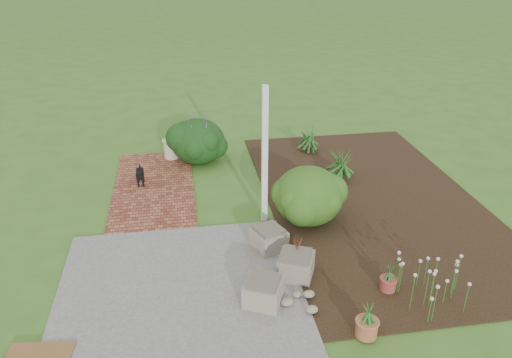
{
  "coord_description": "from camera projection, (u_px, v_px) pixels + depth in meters",
  "views": [
    {
      "loc": [
        -1.08,
        -7.56,
        4.63
      ],
      "look_at": [
        0.2,
        0.4,
        0.7
      ],
      "focal_mm": 35.0,
      "sensor_mm": 36.0,
      "label": 1
    }
  ],
  "objects": [
    {
      "name": "terracotta_pot_small_left",
      "position": [
        388.0,
        284.0,
        7.18
      ],
      "size": [
        0.3,
        0.3,
        0.19
      ],
      "primitive_type": "cylinder",
      "rotation": [
        0.0,
        0.0,
        -0.34
      ],
      "color": "#983C33",
      "rests_on": "garden_bed"
    },
    {
      "name": "terracotta_pot_small_right",
      "position": [
        367.0,
        328.0,
        6.33
      ],
      "size": [
        0.34,
        0.34,
        0.24
      ],
      "primitive_type": "cylinder",
      "rotation": [
        0.0,
        0.0,
        -0.27
      ],
      "color": "#AE5C3B",
      "rests_on": "garden_bed"
    },
    {
      "name": "pink_flower_patch",
      "position": [
        436.0,
        283.0,
        6.85
      ],
      "size": [
        1.21,
        1.21,
        0.61
      ],
      "primitive_type": null,
      "rotation": [
        0.0,
        0.0,
        -0.31
      ],
      "color": "#113D0F",
      "rests_on": "garden_bed"
    },
    {
      "name": "stone_trough_far",
      "position": [
        269.0,
        239.0,
        8.1
      ],
      "size": [
        0.63,
        0.63,
        0.32
      ],
      "primitive_type": "cube",
      "rotation": [
        0.0,
        0.0,
        0.42
      ],
      "color": "#736C56",
      "rests_on": "concrete_patio"
    },
    {
      "name": "coir_doormat",
      "position": [
        37.0,
        358.0,
        6.01
      ],
      "size": [
        0.85,
        0.6,
        0.02
      ],
      "primitive_type": "cube",
      "rotation": [
        0.0,
        0.0,
        -0.12
      ],
      "color": "brown",
      "rests_on": "concrete_patio"
    },
    {
      "name": "concrete_patio",
      "position": [
        180.0,
        293.0,
        7.15
      ],
      "size": [
        3.5,
        3.5,
        0.04
      ],
      "primitive_type": "cube",
      "color": "#5E5E5B",
      "rests_on": "ground"
    },
    {
      "name": "agapanthus_clump_front",
      "position": [
        308.0,
        137.0,
        11.73
      ],
      "size": [
        0.86,
        0.86,
        0.69
      ],
      "primitive_type": null,
      "rotation": [
        0.0,
        0.0,
        -0.1
      ],
      "color": "#113B17",
      "rests_on": "garden_bed"
    },
    {
      "name": "black_dog",
      "position": [
        140.0,
        174.0,
        10.11
      ],
      "size": [
        0.15,
        0.48,
        0.41
      ],
      "rotation": [
        0.0,
        0.0,
        0.03
      ],
      "color": "black",
      "rests_on": "brick_path"
    },
    {
      "name": "veranda_post",
      "position": [
        265.0,
        157.0,
        8.47
      ],
      "size": [
        0.1,
        0.1,
        2.5
      ],
      "primitive_type": "cube",
      "color": "white",
      "rests_on": "ground"
    },
    {
      "name": "stone_trough_near",
      "position": [
        264.0,
        292.0,
        6.89
      ],
      "size": [
        0.65,
        0.65,
        0.33
      ],
      "primitive_type": "cube",
      "rotation": [
        0.0,
        0.0,
        -0.43
      ],
      "color": "gray",
      "rests_on": "concrete_patio"
    },
    {
      "name": "ground",
      "position": [
        249.0,
        225.0,
        8.89
      ],
      "size": [
        80.0,
        80.0,
        0.0
      ],
      "primitive_type": "plane",
      "color": "#3C6720",
      "rests_on": "ground"
    },
    {
      "name": "evergreen_shrub",
      "position": [
        308.0,
        194.0,
        8.76
      ],
      "size": [
        1.47,
        1.47,
        1.04
      ],
      "primitive_type": "ellipsoid",
      "rotation": [
        0.0,
        0.0,
        -0.22
      ],
      "color": "#1A3E0B",
      "rests_on": "garden_bed"
    },
    {
      "name": "cream_ceramic_urn",
      "position": [
        171.0,
        149.0,
        11.4
      ],
      "size": [
        0.35,
        0.35,
        0.44
      ],
      "primitive_type": "cylinder",
      "rotation": [
        0.0,
        0.0,
        0.08
      ],
      "color": "beige",
      "rests_on": "brick_path"
    },
    {
      "name": "purple_flowering_bush",
      "position": [
        198.0,
        140.0,
        11.19
      ],
      "size": [
        1.59,
        1.59,
        1.02
      ],
      "primitive_type": "ellipsoid",
      "rotation": [
        0.0,
        0.0,
        -0.42
      ],
      "color": "black",
      "rests_on": "ground"
    },
    {
      "name": "terracotta_pot_bronze",
      "position": [
        297.0,
        264.0,
        7.57
      ],
      "size": [
        0.35,
        0.35,
        0.24
      ],
      "primitive_type": "cylinder",
      "rotation": [
        0.0,
        0.0,
        0.19
      ],
      "color": "#983F33",
      "rests_on": "garden_bed"
    },
    {
      "name": "garden_bed",
      "position": [
        372.0,
        200.0,
        9.68
      ],
      "size": [
        4.0,
        7.0,
        0.03
      ],
      "primitive_type": "cube",
      "color": "black",
      "rests_on": "ground"
    },
    {
      "name": "stone_trough_mid",
      "position": [
        296.0,
        266.0,
        7.44
      ],
      "size": [
        0.65,
        0.65,
        0.33
      ],
      "primitive_type": "cube",
      "rotation": [
        0.0,
        0.0,
        -0.42
      ],
      "color": "gray",
      "rests_on": "concrete_patio"
    },
    {
      "name": "agapanthus_clump_back",
      "position": [
        340.0,
        162.0,
        10.35
      ],
      "size": [
        0.97,
        0.97,
        0.77
      ],
      "primitive_type": null,
      "rotation": [
        0.0,
        0.0,
        -0.14
      ],
      "color": "#134218",
      "rests_on": "garden_bed"
    },
    {
      "name": "brick_path",
      "position": [
        154.0,
        187.0,
        10.19
      ],
      "size": [
        1.6,
        3.5,
        0.04
      ],
      "primitive_type": "cube",
      "color": "brown",
      "rests_on": "ground"
    }
  ]
}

